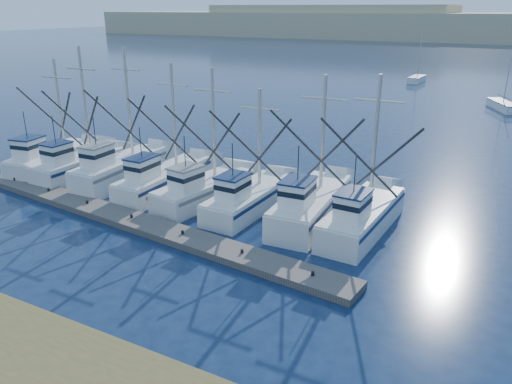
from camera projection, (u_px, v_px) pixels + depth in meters
ground at (241, 318)px, 20.44m from camera, size 500.00×500.00×0.00m
floating_dock at (132, 221)px, 29.34m from camera, size 28.64×4.97×0.38m
dune_ridge at (509, 27)px, 192.55m from camera, size 360.00×60.00×10.00m
trawler_fleet at (181, 183)px, 33.23m from camera, size 27.98×8.68×9.48m
sailboat_near at (503, 106)px, 61.98m from camera, size 4.21×6.65×8.10m
sailboat_far at (417, 79)px, 84.96m from camera, size 2.13×5.74×8.10m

